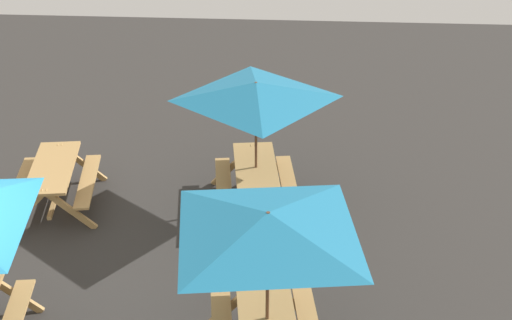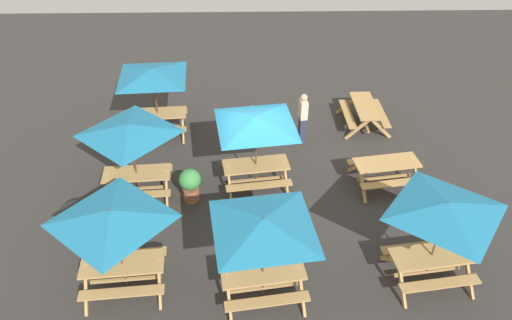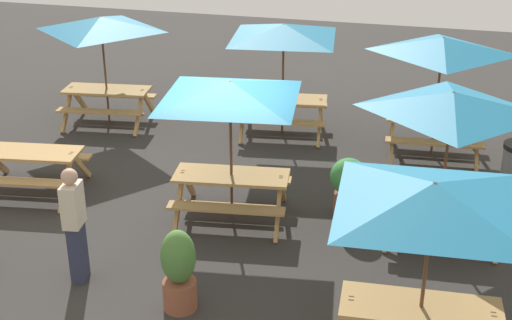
{
  "view_description": "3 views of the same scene",
  "coord_description": "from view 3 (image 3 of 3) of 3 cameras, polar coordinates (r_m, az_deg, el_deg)",
  "views": [
    {
      "loc": [
        -6.78,
        -3.89,
        6.63
      ],
      "look_at": [
        3.62,
        -3.21,
        0.9
      ],
      "focal_mm": 50.0,
      "sensor_mm": 36.0,
      "label": 1
    },
    {
      "loc": [
        -0.42,
        -10.7,
        8.98
      ],
      "look_at": [
        -0.18,
        0.2,
        0.9
      ],
      "focal_mm": 35.0,
      "sensor_mm": 36.0,
      "label": 2
    },
    {
      "loc": [
        -3.2,
        9.86,
        5.48
      ],
      "look_at": [
        -0.49,
        -0.14,
        0.9
      ],
      "focal_mm": 50.0,
      "sensor_mm": 36.0,
      "label": 3
    }
  ],
  "objects": [
    {
      "name": "ground_plane",
      "position": [
        11.73,
        -2.5,
        -4.04
      ],
      "size": [
        28.1,
        28.1,
        0.0
      ],
      "primitive_type": "plane",
      "color": "#33302D",
      "rests_on": "ground"
    },
    {
      "name": "picnic_table_0",
      "position": [
        10.7,
        -2.08,
        4.79
      ],
      "size": [
        2.8,
        2.8,
        2.34
      ],
      "rotation": [
        0.0,
        0.0,
        0.14
      ],
      "color": "tan",
      "rests_on": "ground"
    },
    {
      "name": "picnic_table_1",
      "position": [
        15.15,
        -12.25,
        9.99
      ],
      "size": [
        2.25,
        2.25,
        2.34
      ],
      "rotation": [
        0.0,
        0.0,
        0.13
      ],
      "color": "tan",
      "rests_on": "ground"
    },
    {
      "name": "picnic_table_2",
      "position": [
        10.57,
        15.37,
        3.67
      ],
      "size": [
        2.14,
        2.14,
        2.34
      ],
      "rotation": [
        0.0,
        0.0,
        0.07
      ],
      "color": "tan",
      "rests_on": "ground"
    },
    {
      "name": "picnic_table_3",
      "position": [
        13.61,
        14.65,
        8.21
      ],
      "size": [
        2.16,
        2.16,
        2.34
      ],
      "rotation": [
        0.0,
        0.0,
        0.08
      ],
      "color": "tan",
      "rests_on": "ground"
    },
    {
      "name": "picnic_table_5",
      "position": [
        12.69,
        -17.78,
        -0.15
      ],
      "size": [
        1.98,
        1.76,
        0.81
      ],
      "rotation": [
        0.0,
        0.0,
        0.15
      ],
      "color": "tan",
      "rests_on": "ground"
    },
    {
      "name": "picnic_table_6",
      "position": [
        7.71,
        13.92,
        -3.85
      ],
      "size": [
        2.82,
        2.82,
        2.34
      ],
      "rotation": [
        0.0,
        0.0,
        0.07
      ],
      "color": "tan",
      "rests_on": "ground"
    },
    {
      "name": "picnic_table_7",
      "position": [
        14.23,
        2.22,
        9.63
      ],
      "size": [
        2.8,
        2.8,
        2.34
      ],
      "rotation": [
        0.0,
        0.0,
        0.14
      ],
      "color": "tan",
      "rests_on": "ground"
    },
    {
      "name": "potted_plant_0",
      "position": [
        11.41,
        7.4,
        -1.93
      ],
      "size": [
        0.59,
        0.59,
        0.99
      ],
      "color": "#935138",
      "rests_on": "ground"
    },
    {
      "name": "potted_plant_1",
      "position": [
        9.16,
        -6.2,
        -8.74
      ],
      "size": [
        0.45,
        0.45,
        1.13
      ],
      "color": "#935138",
      "rests_on": "ground"
    },
    {
      "name": "person_standing",
      "position": [
        9.82,
        -14.31,
        -4.86
      ],
      "size": [
        0.27,
        0.39,
        1.67
      ],
      "rotation": [
        0.0,
        0.0,
        4.87
      ],
      "color": "#2D334C",
      "rests_on": "ground"
    }
  ]
}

